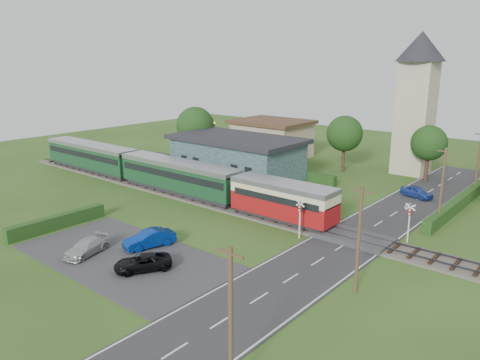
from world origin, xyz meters
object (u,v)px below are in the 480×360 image
Objects in this scene: train at (160,171)px; crossing_signal_far at (409,217)px; crossing_signal_near at (300,214)px; car_park_silver at (87,247)px; house_west at (272,138)px; pedestrian_near at (257,189)px; car_park_blue at (149,239)px; pedestrian_far at (180,172)px; car_park_dark at (143,263)px; church_tower at (417,93)px; station_building at (237,158)px; car_on_road at (417,192)px; equipment_hut at (157,164)px.

train is 13.18× the size of crossing_signal_far.
crossing_signal_near reaches higher than car_park_silver.
crossing_signal_far is (28.60, -20.61, -0.65)m from house_west.
car_park_blue is at bearing 97.67° from pedestrian_near.
pedestrian_far is (-11.56, 0.01, -0.06)m from pedestrian_near.
car_park_blue is (-7.90, -9.20, -1.39)m from crossing_signal_near.
car_park_blue is 15.10m from pedestrian_near.
house_west is 2.73× the size of car_park_dark.
church_tower reaches higher than pedestrian_near.
crossing_signal_far is 27.80m from pedestrian_far.
pedestrian_far is at bearing 146.27° from car_park_blue.
train is at bearing 152.61° from car_park_blue.
car_on_road is (19.67, 6.35, -2.04)m from station_building.
equipment_hut is 23.41m from car_park_silver.
car_park_silver is (9.67, -15.56, -1.53)m from train.
pedestrian_near is (1.42, 18.99, 0.71)m from car_park_silver.
car_park_silver is 0.99× the size of car_park_dark.
pedestrian_near reaches higher than car_park_dark.
equipment_hut is at bearing 167.06° from crossing_signal_near.
pedestrian_near is (-4.00, 18.02, 0.73)m from car_park_dark.
car_park_silver is at bearing -58.15° from train.
house_west is 25.91m from car_on_road.
equipment_hut is at bearing -135.25° from church_tower.
crossing_signal_near is 0.84× the size of car_park_silver.
house_west reaches higher than car_on_road.
church_tower reaches higher than car_on_road.
train is 11.01× the size of car_park_silver.
car_park_dark is (11.39, -23.58, -2.06)m from station_building.
station_building is at bearing 128.61° from car_park_blue.
car_park_blue is at bearing -67.58° from station_building.
station_building is 9.44× the size of pedestrian_far.
crossing_signal_near is at bearing 65.55° from car_park_blue.
pedestrian_far is at bearing -130.35° from church_tower.
pedestrian_near is (11.09, 3.43, -0.82)m from train.
car_park_dark is at bearing -66.44° from house_west.
crossing_signal_near is 1.00× the size of crossing_signal_far.
pedestrian_far is (3.83, 0.24, -0.45)m from equipment_hut.
pedestrian_far is at bearing 97.70° from train.
equipment_hut is 0.65× the size of car_park_silver.
train is at bearing 166.89° from car_park_dark.
crossing_signal_far is 0.84× the size of car_park_silver.
church_tower reaches higher than crossing_signal_near.
car_park_dark is (16.39, -37.59, -2.16)m from house_west.
house_west is 3.06× the size of car_on_road.
station_building is at bearing 67.64° from train.
house_west is 2.75× the size of car_park_silver.
crossing_signal_far is 0.81× the size of car_park_blue.
train is 10.92× the size of car_park_dark.
church_tower is 4.45× the size of car_park_dark.
equipment_hut is 25.04m from crossing_signal_near.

